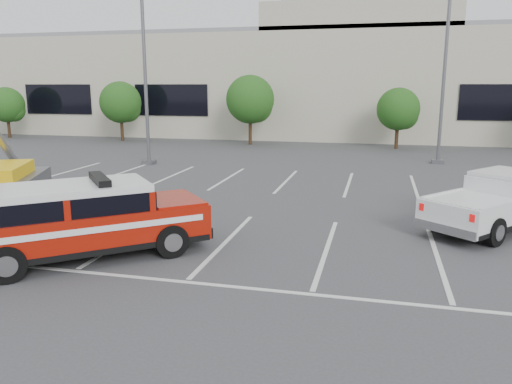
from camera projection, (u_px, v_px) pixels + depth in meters
ground at (225, 242)px, 13.38m from camera, size 120.00×120.00×0.00m
stall_markings at (263, 204)px, 17.65m from camera, size 23.00×15.00×0.01m
convention_building at (338, 78)px, 42.59m from camera, size 60.00×16.99×13.20m
tree_far_left at (8, 106)px, 39.61m from camera, size 2.77×2.77×3.99m
tree_left at (122, 104)px, 37.21m from camera, size 3.07×3.07×4.42m
tree_mid_left at (252, 101)px, 34.81m from camera, size 3.37×3.37×4.85m
tree_mid_right at (400, 111)px, 32.59m from camera, size 2.77×2.77×3.99m
light_pole_left at (145, 64)px, 25.55m from camera, size 0.90×0.60×10.24m
light_pole_mid at (445, 64)px, 25.84m from camera, size 0.90×0.60×10.24m
fire_chief_suv at (83, 225)px, 12.06m from camera, size 5.64×5.24×1.99m
white_pickup at (499, 206)px, 14.63m from camera, size 4.82×5.29×1.64m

